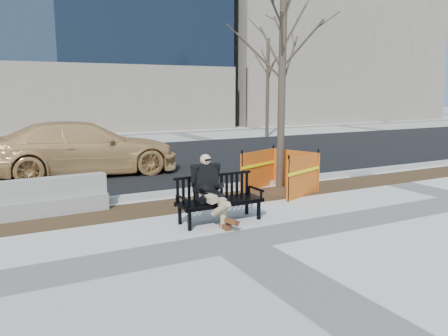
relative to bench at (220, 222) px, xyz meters
The scene contains 10 objects.
ground 1.14m from the bench, 106.46° to the right, with size 120.00×120.00×0.00m, color beige.
mulch_strip 1.54m from the bench, 102.18° to the left, with size 40.00×1.20×0.02m, color #47301C.
asphalt_street 7.71m from the bench, 92.41° to the left, with size 60.00×10.40×0.01m, color black.
curb 2.47m from the bench, 97.53° to the left, with size 60.00×0.25×0.12m, color #9E9B93.
bench is the anchor object (origin of this frame).
seated_man 0.23m from the bench, 169.80° to the left, with size 0.56×0.94×1.32m, color black, non-canonical shape.
tree_fence 2.88m from the bench, 32.29° to the left, with size 2.12×2.12×5.30m, color orange, non-canonical shape.
sedan 6.30m from the bench, 102.46° to the left, with size 2.22×5.45×1.58m, color tan.
jersey_barrier_left 3.64m from the bench, 146.21° to the left, with size 2.67×0.53×0.77m, color gray, non-canonical shape.
far_tree_right 16.16m from the bench, 53.88° to the left, with size 2.08×2.08×5.62m, color #453B2C, non-canonical shape.
Camera 1 is at (-3.36, -6.15, 2.46)m, focal length 35.49 mm.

